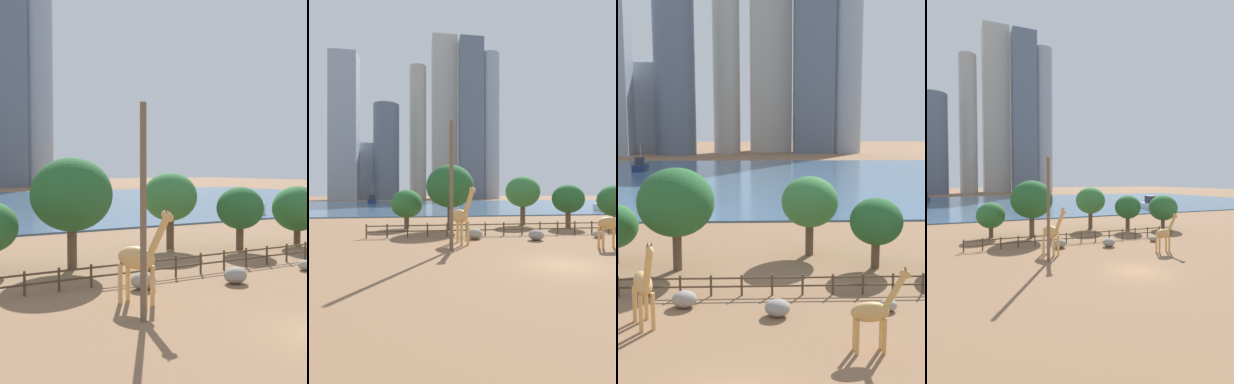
{
  "view_description": "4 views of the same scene",
  "coord_description": "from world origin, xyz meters",
  "views": [
    {
      "loc": [
        -15.62,
        -12.69,
        6.62
      ],
      "look_at": [
        0.57,
        15.84,
        5.01
      ],
      "focal_mm": 45.0,
      "sensor_mm": 36.0,
      "label": 1
    },
    {
      "loc": [
        -8.19,
        -16.31,
        4.27
      ],
      "look_at": [
        -2.65,
        22.13,
        4.24
      ],
      "focal_mm": 28.0,
      "sensor_mm": 36.0,
      "label": 2
    },
    {
      "loc": [
        0.76,
        -16.1,
        10.31
      ],
      "look_at": [
        2.48,
        31.2,
        3.66
      ],
      "focal_mm": 45.0,
      "sensor_mm": 36.0,
      "label": 3
    },
    {
      "loc": [
        -13.1,
        -20.58,
        7.36
      ],
      "look_at": [
        3.47,
        21.02,
        5.6
      ],
      "focal_mm": 28.0,
      "sensor_mm": 36.0,
      "label": 4
    }
  ],
  "objects": [
    {
      "name": "ground_plane",
      "position": [
        0.0,
        80.0,
        0.0
      ],
      "size": [
        400.0,
        400.0,
        0.0
      ],
      "primitive_type": "plane",
      "color": "#8C6647"
    },
    {
      "name": "harbor_water",
      "position": [
        0.0,
        77.0,
        0.1
      ],
      "size": [
        180.0,
        86.0,
        0.2
      ],
      "primitive_type": "cube",
      "color": "#476B8C",
      "rests_on": "ground"
    },
    {
      "name": "giraffe_tall",
      "position": [
        -4.88,
        7.62,
        2.3
      ],
      "size": [
        1.96,
        3.23,
        4.85
      ],
      "rotation": [
        0.0,
        0.0,
        5.16
      ],
      "color": "tan",
      "rests_on": "ground"
    },
    {
      "name": "giraffe_companion",
      "position": [
        6.14,
        4.51,
        1.91
      ],
      "size": [
        2.82,
        0.79,
        4.0
      ],
      "rotation": [
        0.0,
        0.0,
        0.04
      ],
      "color": "tan",
      "rests_on": "ground"
    },
    {
      "name": "utility_pole",
      "position": [
        -5.88,
        5.35,
        4.71
      ],
      "size": [
        0.28,
        0.28,
        9.43
      ],
      "primitive_type": "cylinder",
      "color": "brown",
      "rests_on": "ground"
    },
    {
      "name": "boulder_near_fence",
      "position": [
        8.23,
        9.34,
        0.33
      ],
      "size": [
        0.95,
        0.89,
        0.67
      ],
      "primitive_type": "ellipsoid",
      "color": "gray",
      "rests_on": "ground"
    },
    {
      "name": "boulder_by_pole",
      "position": [
        -3.23,
        10.27,
        0.47
      ],
      "size": [
        1.41,
        1.26,
        0.94
      ],
      "primitive_type": "ellipsoid",
      "color": "gray",
      "rests_on": "ground"
    },
    {
      "name": "boulder_small",
      "position": [
        1.99,
        8.79,
        0.47
      ],
      "size": [
        1.38,
        1.25,
        0.94
      ],
      "primitive_type": "ellipsoid",
      "color": "gray",
      "rests_on": "ground"
    },
    {
      "name": "enclosure_fence",
      "position": [
        -0.01,
        12.0,
        0.75
      ],
      "size": [
        26.12,
        0.14,
        1.3
      ],
      "color": "#4C3826",
      "rests_on": "ground"
    },
    {
      "name": "tree_left_large",
      "position": [
        -9.66,
        19.09,
        2.84
      ],
      "size": [
        3.65,
        3.65,
        4.5
      ],
      "color": "brown",
      "rests_on": "ground"
    },
    {
      "name": "tree_center_broad",
      "position": [
        9.51,
        17.44,
        3.4
      ],
      "size": [
        3.78,
        3.78,
        5.13
      ],
      "color": "brown",
      "rests_on": "ground"
    },
    {
      "name": "tree_right_tall",
      "position": [
        5.12,
        21.07,
        4.25
      ],
      "size": [
        4.46,
        4.46,
        6.3
      ],
      "color": "brown",
      "rests_on": "ground"
    },
    {
      "name": "tree_left_small",
      "position": [
        15.33,
        16.87,
        3.17
      ],
      "size": [
        4.28,
        4.28,
        5.11
      ],
      "color": "brown",
      "rests_on": "ground"
    },
    {
      "name": "tree_right_small",
      "position": [
        -4.73,
        17.4,
        4.88
      ],
      "size": [
        5.4,
        5.4,
        7.34
      ],
      "color": "brown",
      "rests_on": "ground"
    },
    {
      "name": "boat_ferry",
      "position": [
        30.43,
        41.57,
        1.32
      ],
      "size": [
        4.48,
        7.92,
        3.29
      ],
      "rotation": [
        0.0,
        0.0,
        4.46
      ],
      "color": "silver",
      "rests_on": "harbor_water"
    },
    {
      "name": "boat_sailboat",
      "position": [
        -24.25,
        90.34,
        1.25
      ],
      "size": [
        2.9,
        7.13,
        6.3
      ],
      "rotation": [
        0.0,
        0.0,
        1.63
      ],
      "color": "navy",
      "rests_on": "harbor_water"
    },
    {
      "name": "skyline_tower_needle",
      "position": [
        7.05,
        169.43,
        49.4
      ],
      "size": [
        15.2,
        15.67,
        98.79
      ],
      "primitive_type": "cube",
      "color": "#B7B2A8",
      "rests_on": "ground"
    },
    {
      "name": "skyline_block_central",
      "position": [
        -26.15,
        152.11,
        26.03
      ],
      "size": [
        13.9,
        13.9,
        52.06
      ],
      "primitive_type": "cylinder",
      "color": "slate",
      "rests_on": "ground"
    },
    {
      "name": "skyline_tower_glass",
      "position": [
        -9.03,
        160.74,
        38.81
      ],
      "size": [
        9.6,
        9.6,
        77.62
      ],
      "primitive_type": "cylinder",
      "color": "#ADA89E",
      "rests_on": "ground"
    },
    {
      "name": "skyline_block_left",
      "position": [
        -47.1,
        147.36,
        38.31
      ],
      "size": [
        13.87,
        10.68,
        76.63
      ],
      "primitive_type": "cube",
      "color": "#939EAD",
      "rests_on": "ground"
    },
    {
      "name": "skyline_block_right",
      "position": [
        33.9,
        159.81,
        43.58
      ],
      "size": [
        11.63,
        11.63,
        87.16
      ],
      "primitive_type": "cylinder",
      "color": "#939EAD",
      "rests_on": "ground"
    },
    {
      "name": "skyline_tower_short",
      "position": [
        22.22,
        159.27,
        47.55
      ],
      "size": [
        14.09,
        9.92,
        95.1
      ],
      "primitive_type": "cube",
      "color": "slate",
      "rests_on": "ground"
    },
    {
      "name": "skyline_block_wide",
      "position": [
        -37.56,
        161.07,
        15.89
      ],
      "size": [
        10.95,
        8.6,
        31.77
      ],
      "primitive_type": "cube",
      "color": "#939EAD",
      "rests_on": "ground"
    }
  ]
}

